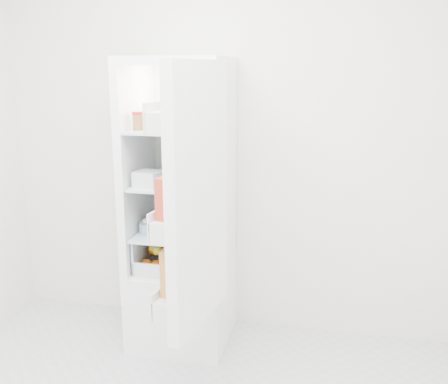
% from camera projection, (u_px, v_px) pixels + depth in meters
% --- Properties ---
extents(room_walls, '(3.02, 3.02, 2.61)m').
position_uv_depth(room_walls, '(128.00, 110.00, 1.75)').
color(room_walls, white).
rests_on(room_walls, ground).
extents(refrigerator, '(0.60, 0.60, 1.80)m').
position_uv_depth(refrigerator, '(184.00, 240.00, 3.20)').
color(refrigerator, white).
rests_on(refrigerator, ground).
extents(shelf_low, '(0.49, 0.53, 0.01)m').
position_uv_depth(shelf_low, '(181.00, 231.00, 3.12)').
color(shelf_low, silver).
rests_on(shelf_low, refrigerator).
extents(shelf_mid, '(0.49, 0.53, 0.02)m').
position_uv_depth(shelf_mid, '(180.00, 183.00, 3.05)').
color(shelf_mid, silver).
rests_on(shelf_mid, refrigerator).
extents(shelf_top, '(0.49, 0.53, 0.02)m').
position_uv_depth(shelf_top, '(178.00, 129.00, 2.97)').
color(shelf_top, silver).
rests_on(shelf_top, refrigerator).
extents(crisper_left, '(0.23, 0.46, 0.22)m').
position_uv_depth(crisper_left, '(163.00, 249.00, 3.18)').
color(crisper_left, silver).
rests_on(crisper_left, refrigerator).
extents(crisper_right, '(0.23, 0.46, 0.22)m').
position_uv_depth(crisper_right, '(200.00, 253.00, 3.13)').
color(crisper_right, silver).
rests_on(crisper_right, refrigerator).
extents(condiment_jars, '(0.38, 0.16, 0.08)m').
position_uv_depth(condiment_jars, '(165.00, 123.00, 2.86)').
color(condiment_jars, '#B21919').
rests_on(condiment_jars, shelf_top).
extents(squeeze_bottle, '(0.06, 0.06, 0.17)m').
position_uv_depth(squeeze_bottle, '(213.00, 115.00, 2.89)').
color(squeeze_bottle, white).
rests_on(squeeze_bottle, shelf_top).
extents(tub_white, '(0.16, 0.16, 0.09)m').
position_uv_depth(tub_white, '(149.00, 179.00, 2.93)').
color(tub_white, silver).
rests_on(tub_white, shelf_mid).
extents(tin_red, '(0.12, 0.12, 0.06)m').
position_uv_depth(tin_red, '(206.00, 183.00, 2.90)').
color(tin_red, red).
rests_on(tin_red, shelf_mid).
extents(foil_tray, '(0.17, 0.15, 0.04)m').
position_uv_depth(foil_tray, '(169.00, 172.00, 3.25)').
color(foil_tray, silver).
rests_on(foil_tray, shelf_mid).
extents(tub_green, '(0.10, 0.13, 0.07)m').
position_uv_depth(tub_green, '(206.00, 178.00, 3.00)').
color(tub_green, '#45994A').
rests_on(tub_green, shelf_mid).
extents(red_cabbage, '(0.16, 0.16, 0.16)m').
position_uv_depth(red_cabbage, '(199.00, 223.00, 3.00)').
color(red_cabbage, '#541C50').
rests_on(red_cabbage, shelf_low).
extents(bell_pepper, '(0.10, 0.10, 0.10)m').
position_uv_depth(bell_pepper, '(160.00, 227.00, 3.03)').
color(bell_pepper, red).
rests_on(bell_pepper, shelf_low).
extents(mushroom_bowl, '(0.15, 0.15, 0.07)m').
position_uv_depth(mushroom_bowl, '(151.00, 228.00, 3.07)').
color(mushroom_bowl, '#7EA7BC').
rests_on(mushroom_bowl, shelf_low).
extents(salad_bag, '(0.10, 0.10, 0.10)m').
position_uv_depth(salad_bag, '(197.00, 235.00, 2.88)').
color(salad_bag, '#AAC795').
rests_on(salad_bag, shelf_low).
extents(citrus_pile, '(0.20, 0.31, 0.16)m').
position_uv_depth(citrus_pile, '(162.00, 255.00, 3.17)').
color(citrus_pile, '#F45C0C').
rests_on(citrus_pile, refrigerator).
extents(veg_pile, '(0.16, 0.30, 0.10)m').
position_uv_depth(veg_pile, '(201.00, 260.00, 3.14)').
color(veg_pile, '#1A4918').
rests_on(veg_pile, refrigerator).
extents(fridge_door, '(0.25, 0.60, 1.30)m').
position_uv_depth(fridge_door, '(193.00, 203.00, 2.44)').
color(fridge_door, white).
rests_on(fridge_door, refrigerator).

